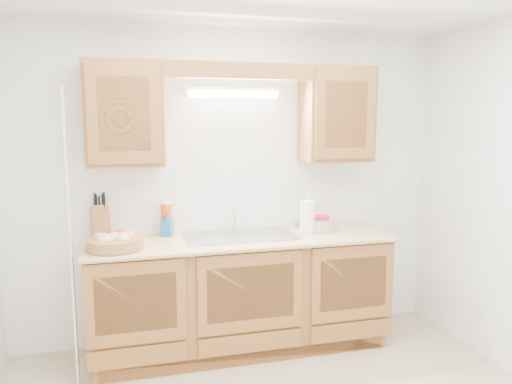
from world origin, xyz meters
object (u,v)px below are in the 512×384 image
object	(u,v)px
knife_block	(100,222)
apple_bowl	(320,223)
paper_towel	(307,217)
fruit_basket	(115,241)

from	to	relation	value
knife_block	apple_bowl	xyz separation A→B (m)	(1.71, -0.16, -0.07)
knife_block	paper_towel	distance (m)	1.59
fruit_basket	knife_block	distance (m)	0.37
apple_bowl	knife_block	bearing A→B (deg)	174.77
fruit_basket	paper_towel	size ratio (longest dim) A/B	1.36
fruit_basket	apple_bowl	bearing A→B (deg)	6.88
knife_block	paper_towel	bearing A→B (deg)	-18.24
fruit_basket	apple_bowl	size ratio (longest dim) A/B	1.30
paper_towel	fruit_basket	bearing A→B (deg)	-174.86
fruit_basket	apple_bowl	distance (m)	1.61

